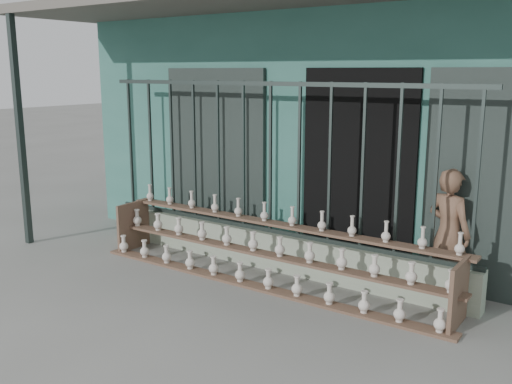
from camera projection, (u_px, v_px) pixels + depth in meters
The scene contains 6 objects.
ground at pixel (202, 302), 5.95m from camera, with size 60.00×60.00×0.00m, color slate.
workshop_building at pixel (372, 119), 9.02m from camera, with size 7.40×6.60×3.21m.
parapet_wall at pixel (270, 250), 6.95m from camera, with size 5.00×0.20×0.45m, color #9BA890.
security_fence at pixel (270, 159), 6.71m from camera, with size 5.00×0.04×1.80m.
shelf_rack at pixel (265, 251), 6.47m from camera, with size 4.50×0.68×0.85m.
elderly_woman at pixel (449, 233), 5.99m from camera, with size 0.51×0.33×1.38m, color brown.
Camera 1 is at (3.63, -4.27, 2.37)m, focal length 40.00 mm.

